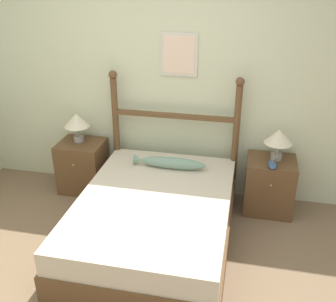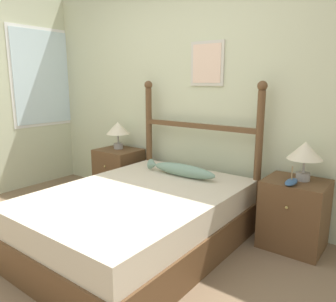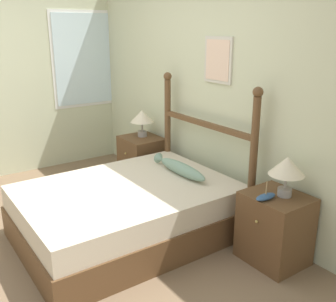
# 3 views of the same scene
# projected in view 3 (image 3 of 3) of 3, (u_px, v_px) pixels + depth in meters

# --- Properties ---
(ground_plane) EXTENTS (16.00, 16.00, 0.00)m
(ground_plane) POSITION_uv_depth(u_px,v_px,m) (54.00, 245.00, 3.57)
(ground_plane) COLOR #7A6047
(wall_back) EXTENTS (6.40, 0.08, 2.55)m
(wall_back) POSITION_uv_depth(u_px,v_px,m) (204.00, 89.00, 4.13)
(wall_back) COLOR beige
(wall_back) RESTS_ON ground_plane
(bed) EXTENTS (1.40, 1.92, 0.50)m
(bed) POSITION_uv_depth(u_px,v_px,m) (127.00, 212.00, 3.67)
(bed) COLOR brown
(bed) RESTS_ON ground_plane
(headboard) EXTENTS (1.43, 0.09, 1.42)m
(headboard) POSITION_uv_depth(u_px,v_px,m) (205.00, 141.00, 4.01)
(headboard) COLOR brown
(headboard) RESTS_ON ground_plane
(nightstand_left) EXTENTS (0.50, 0.46, 0.60)m
(nightstand_left) POSITION_uv_depth(u_px,v_px,m) (142.00, 160.00, 4.92)
(nightstand_left) COLOR brown
(nightstand_left) RESTS_ON ground_plane
(nightstand_right) EXTENTS (0.50, 0.46, 0.60)m
(nightstand_right) POSITION_uv_depth(u_px,v_px,m) (275.00, 228.00, 3.27)
(nightstand_right) COLOR brown
(nightstand_right) RESTS_ON ground_plane
(table_lamp_left) EXTENTS (0.29, 0.29, 0.33)m
(table_lamp_left) POSITION_uv_depth(u_px,v_px,m) (142.00, 117.00, 4.80)
(table_lamp_left) COLOR gray
(table_lamp_left) RESTS_ON nightstand_left
(table_lamp_right) EXTENTS (0.29, 0.29, 0.33)m
(table_lamp_right) POSITION_uv_depth(u_px,v_px,m) (287.00, 168.00, 3.09)
(table_lamp_right) COLOR gray
(table_lamp_right) RESTS_ON nightstand_right
(model_boat) EXTENTS (0.08, 0.20, 0.15)m
(model_boat) POSITION_uv_depth(u_px,v_px,m) (266.00, 197.00, 3.10)
(model_boat) COLOR #335684
(model_boat) RESTS_ON nightstand_right
(fish_pillow) EXTENTS (0.77, 0.13, 0.12)m
(fish_pillow) POSITION_uv_depth(u_px,v_px,m) (180.00, 168.00, 3.88)
(fish_pillow) COLOR gray
(fish_pillow) RESTS_ON bed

